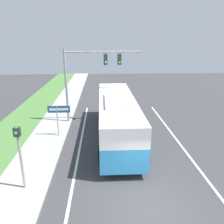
# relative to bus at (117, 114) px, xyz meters

# --- Properties ---
(ground_plane) EXTENTS (80.00, 80.00, 0.00)m
(ground_plane) POSITION_rel_bus_xyz_m (0.88, -7.46, -1.84)
(ground_plane) COLOR #38383A
(sidewalk) EXTENTS (2.80, 80.00, 0.12)m
(sidewalk) POSITION_rel_bus_xyz_m (-5.32, -7.46, -1.78)
(sidewalk) COLOR #9E9E99
(sidewalk) RESTS_ON ground_plane
(lane_divider_near) EXTENTS (0.14, 30.00, 0.01)m
(lane_divider_near) POSITION_rel_bus_xyz_m (-2.72, -7.46, -1.83)
(lane_divider_near) COLOR silver
(lane_divider_near) RESTS_ON ground_plane
(lane_divider_far) EXTENTS (0.14, 30.00, 0.01)m
(lane_divider_far) POSITION_rel_bus_xyz_m (4.48, -7.46, -1.83)
(lane_divider_far) COLOR silver
(lane_divider_far) RESTS_ON ground_plane
(bus) EXTENTS (2.78, 11.43, 3.31)m
(bus) POSITION_rel_bus_xyz_m (0.00, 0.00, 0.00)
(bus) COLOR #3393D1
(bus) RESTS_ON ground_plane
(signal_gantry) EXTENTS (6.52, 0.41, 6.46)m
(signal_gantry) POSITION_rel_bus_xyz_m (-2.20, 3.34, 2.79)
(signal_gantry) COLOR #939399
(signal_gantry) RESTS_ON ground_plane
(pedestrian_signal) EXTENTS (0.28, 0.34, 3.38)m
(pedestrian_signal) POSITION_rel_bus_xyz_m (-5.07, -6.03, 0.44)
(pedestrian_signal) COLOR #939399
(pedestrian_signal) RESTS_ON ground_plane
(street_sign) EXTENTS (1.67, 0.08, 2.56)m
(street_sign) POSITION_rel_bus_xyz_m (-4.40, 0.20, 0.05)
(street_sign) COLOR #939399
(street_sign) RESTS_ON ground_plane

